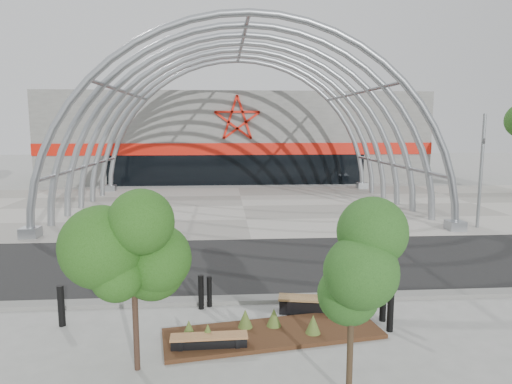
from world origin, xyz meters
TOP-DOWN VIEW (x-y plane):
  - ground at (0.00, 0.00)m, footprint 140.00×140.00m
  - road at (0.00, 3.50)m, footprint 140.00×7.00m
  - forecourt at (0.00, 15.50)m, footprint 60.00×17.00m
  - kerb at (0.00, -0.25)m, footprint 60.00×0.50m
  - arena_building at (0.00, 33.45)m, footprint 34.00×15.24m
  - vault_canopy at (0.00, 15.50)m, footprint 20.80×15.80m
  - planting_bed at (-0.12, -2.44)m, footprint 5.47×2.46m
  - signal_pole at (11.40, 8.50)m, footprint 0.18×0.80m
  - street_tree_0 at (-3.06, -3.80)m, footprint 1.68×1.68m
  - street_tree_1 at (1.08, -5.14)m, footprint 1.46×1.46m
  - bench_0 at (-1.58, -3.09)m, footprint 1.76×0.43m
  - bench_1 at (1.33, -1.25)m, footprint 2.22×0.88m
  - bollard_0 at (-5.37, -1.53)m, footprint 0.17×0.17m
  - bollard_1 at (-1.87, -0.68)m, footprint 0.15×0.15m
  - bollard_2 at (-1.65, -0.53)m, footprint 0.14×0.14m
  - bollard_3 at (2.91, -1.82)m, footprint 0.17×0.17m
  - bollard_4 at (2.87, -2.43)m, footprint 0.16×0.16m

SIDE VIEW (x-z plane):
  - ground at x=0.00m, z-range 0.00..0.00m
  - road at x=0.00m, z-range 0.00..0.02m
  - vault_canopy at x=0.00m, z-range -10.16..10.20m
  - forecourt at x=0.00m, z-range 0.00..0.04m
  - kerb at x=0.00m, z-range 0.00..0.12m
  - planting_bed at x=-0.12m, z-range -0.15..0.41m
  - bench_0 at x=-1.58m, z-range 0.00..0.36m
  - bench_1 at x=1.33m, z-range -0.01..0.45m
  - bollard_2 at x=-1.65m, z-range 0.00..0.88m
  - bollard_1 at x=-1.87m, z-range 0.00..0.97m
  - bollard_4 at x=2.87m, z-range 0.00..1.01m
  - bollard_3 at x=2.91m, z-range 0.00..1.06m
  - bollard_0 at x=-5.37m, z-range 0.00..1.07m
  - street_tree_1 at x=1.08m, z-range 0.75..4.20m
  - street_tree_0 at x=-3.06m, z-range 0.84..4.66m
  - signal_pole at x=11.40m, z-range 0.13..5.78m
  - arena_building at x=0.00m, z-range -0.01..7.99m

